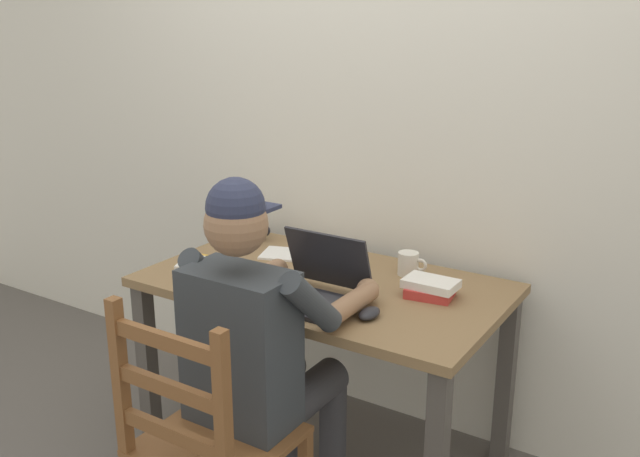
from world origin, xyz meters
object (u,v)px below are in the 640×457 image
at_px(desk, 324,306).
at_px(landscape_photo_print, 206,259).
at_px(seated_person, 262,343).
at_px(coffee_mug_white, 409,264).
at_px(computer_mouse, 369,313).
at_px(wooden_chair, 206,447).
at_px(laptop, 315,285).
at_px(coffee_mug_dark, 256,229).
at_px(book_stack_main, 430,288).

xyz_separation_m(desk, landscape_photo_print, (-0.53, -0.05, 0.10)).
distance_m(seated_person, coffee_mug_white, 0.72).
bearing_deg(computer_mouse, wooden_chair, -115.49).
bearing_deg(laptop, wooden_chair, -91.59).
relative_size(desk, laptop, 4.04).
xyz_separation_m(seated_person, laptop, (0.02, 0.29, 0.10)).
distance_m(computer_mouse, coffee_mug_white, 0.44).
xyz_separation_m(laptop, coffee_mug_dark, (-0.59, 0.43, -0.01)).
xyz_separation_m(coffee_mug_dark, landscape_photo_print, (-0.02, -0.32, -0.05)).
distance_m(seated_person, book_stack_main, 0.64).
relative_size(seated_person, coffee_mug_dark, 10.65).
height_order(seated_person, computer_mouse, seated_person).
bearing_deg(landscape_photo_print, seated_person, -36.89).
bearing_deg(computer_mouse, landscape_photo_print, 169.76).
relative_size(coffee_mug_white, book_stack_main, 0.63).
distance_m(computer_mouse, coffee_mug_dark, 0.95).
bearing_deg(computer_mouse, seated_person, -135.36).
distance_m(coffee_mug_white, landscape_photo_print, 0.83).
bearing_deg(book_stack_main, desk, -169.69).
distance_m(desk, laptop, 0.24).
bearing_deg(wooden_chair, laptop, 88.41).
bearing_deg(desk, computer_mouse, -33.88).
height_order(computer_mouse, coffee_mug_white, coffee_mug_white).
height_order(laptop, book_stack_main, laptop).
bearing_deg(book_stack_main, coffee_mug_white, 135.49).
distance_m(seated_person, coffee_mug_dark, 0.92).
bearing_deg(desk, book_stack_main, 10.31).
xyz_separation_m(coffee_mug_white, landscape_photo_print, (-0.77, -0.28, -0.04)).
bearing_deg(laptop, coffee_mug_white, 66.47).
bearing_deg(seated_person, wooden_chair, -90.00).
relative_size(desk, coffee_mug_white, 11.41).
relative_size(coffee_mug_white, landscape_photo_print, 0.90).
bearing_deg(laptop, computer_mouse, -9.38).
distance_m(seated_person, landscape_photo_print, 0.71).
height_order(desk, coffee_mug_dark, coffee_mug_dark).
distance_m(laptop, computer_mouse, 0.24).
bearing_deg(computer_mouse, desk, 146.12).
bearing_deg(book_stack_main, wooden_chair, -113.15).
xyz_separation_m(coffee_mug_dark, book_stack_main, (0.92, -0.19, -0.02)).
bearing_deg(coffee_mug_dark, landscape_photo_print, -92.88).
bearing_deg(book_stack_main, laptop, -144.11).
height_order(desk, seated_person, seated_person).
height_order(computer_mouse, coffee_mug_dark, coffee_mug_dark).
bearing_deg(landscape_photo_print, laptop, -13.04).
distance_m(desk, wooden_chair, 0.76).
bearing_deg(seated_person, desk, 96.61).
distance_m(coffee_mug_dark, landscape_photo_print, 0.32).
bearing_deg(laptop, seated_person, -93.13).
height_order(computer_mouse, book_stack_main, book_stack_main).
height_order(laptop, coffee_mug_dark, laptop).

